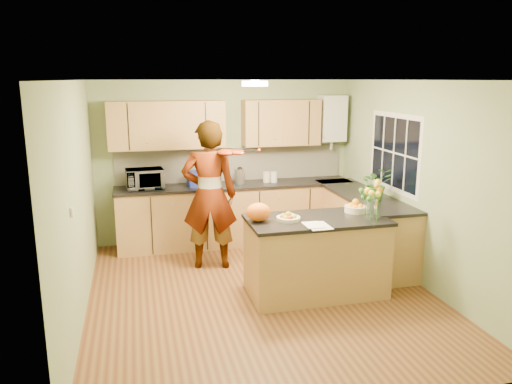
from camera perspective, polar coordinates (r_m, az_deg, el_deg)
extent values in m
plane|color=#5D301A|center=(6.10, 0.57, -11.51)|extent=(4.50, 4.50, 0.00)
cube|color=white|center=(5.56, 0.63, 12.67)|extent=(4.00, 4.50, 0.02)
cube|color=gray|center=(7.86, -3.49, 3.54)|extent=(4.00, 0.02, 2.50)
cube|color=gray|center=(3.65, 9.49, -7.61)|extent=(4.00, 0.02, 2.50)
cube|color=gray|center=(5.57, -19.78, -1.08)|extent=(0.02, 4.50, 2.50)
cube|color=gray|center=(6.49, 17.97, 0.94)|extent=(0.02, 4.50, 2.50)
cube|color=#A47541|center=(7.76, -2.29, -2.61)|extent=(3.60, 0.60, 0.90)
cube|color=black|center=(7.64, -2.30, 0.77)|extent=(3.64, 0.62, 0.04)
cube|color=#A47541|center=(7.26, 12.01, -4.00)|extent=(0.60, 2.20, 0.90)
cube|color=black|center=(7.13, 12.12, -0.39)|extent=(0.62, 2.24, 0.04)
cube|color=white|center=(7.87, -2.75, 3.19)|extent=(3.60, 0.02, 0.52)
cube|color=#A47541|center=(7.51, -10.15, 7.55)|extent=(1.70, 0.34, 0.70)
cube|color=#A47541|center=(7.82, 2.87, 7.93)|extent=(1.20, 0.34, 0.70)
cube|color=silver|center=(8.11, 8.68, 8.33)|extent=(0.40, 0.30, 0.72)
cylinder|color=silver|center=(8.15, 8.58, 5.53)|extent=(0.06, 0.06, 0.20)
cube|color=silver|center=(6.94, 15.52, 4.37)|extent=(0.01, 1.30, 1.05)
cube|color=black|center=(6.94, 15.49, 4.36)|extent=(0.01, 1.18, 0.92)
cube|color=silver|center=(4.97, -20.31, -2.13)|extent=(0.02, 0.09, 0.09)
cylinder|color=#FFEABF|center=(5.85, -0.12, 12.29)|extent=(0.30, 0.30, 0.06)
cylinder|color=silver|center=(5.85, -0.12, 12.58)|extent=(0.10, 0.10, 0.02)
cube|color=#A47541|center=(6.00, 6.87, -7.46)|extent=(1.58, 0.79, 0.89)
cube|color=black|center=(5.85, 6.99, -3.19)|extent=(1.62, 0.83, 0.04)
cylinder|color=beige|center=(5.73, 3.72, -3.05)|extent=(0.27, 0.27, 0.04)
cylinder|color=beige|center=(6.18, 11.29, -1.92)|extent=(0.26, 0.26, 0.08)
cylinder|color=silver|center=(5.89, 13.11, -1.91)|extent=(0.12, 0.12, 0.24)
ellipsoid|color=orange|center=(5.66, 0.28, -2.31)|extent=(0.34, 0.32, 0.21)
cube|color=white|center=(5.54, 7.12, -3.83)|extent=(0.24, 0.33, 0.01)
imported|color=tan|center=(6.66, -5.35, -0.38)|extent=(0.80, 0.60, 2.00)
imported|color=silver|center=(7.45, -12.59, 1.47)|extent=(0.56, 0.41, 0.29)
cube|color=navy|center=(7.52, -6.72, 1.52)|extent=(0.31, 0.25, 0.23)
cylinder|color=silver|center=(7.67, -1.86, 1.81)|extent=(0.16, 0.16, 0.22)
sphere|color=black|center=(7.64, -1.86, 2.92)|extent=(0.08, 0.08, 0.08)
cylinder|color=beige|center=(7.76, 1.20, 1.73)|extent=(0.13, 0.13, 0.17)
cylinder|color=silver|center=(7.76, 2.05, 1.73)|extent=(0.14, 0.14, 0.16)
imported|color=#377527|center=(6.78, 13.59, 0.94)|extent=(0.44, 0.39, 0.44)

